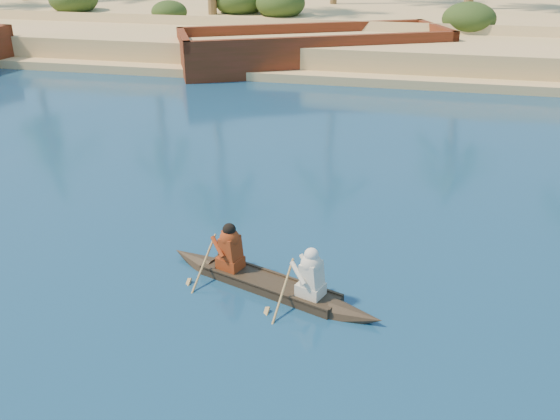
# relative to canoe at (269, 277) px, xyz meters

# --- Properties ---
(sandy_embankment) EXTENTS (150.00, 51.00, 1.50)m
(sandy_embankment) POSITION_rel_canoe_xyz_m (7.48, 40.91, 0.28)
(sandy_embankment) COLOR #DBB07B
(sandy_embankment) RESTS_ON ground
(shrub_cluster) EXTENTS (100.00, 6.00, 2.40)m
(shrub_cluster) POSITION_rel_canoe_xyz_m (7.48, 25.52, 0.96)
(shrub_cluster) COLOR #283E16
(shrub_cluster) RESTS_ON ground
(canoe) EXTENTS (4.51, 2.18, 1.26)m
(canoe) POSITION_rel_canoe_xyz_m (0.00, 0.00, 0.00)
(canoe) COLOR #30251A
(canoe) RESTS_ON ground
(barge_mid) EXTENTS (12.93, 8.94, 2.06)m
(barge_mid) POSITION_rel_canoe_xyz_m (-2.42, 19.40, 0.48)
(barge_mid) COLOR maroon
(barge_mid) RESTS_ON ground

